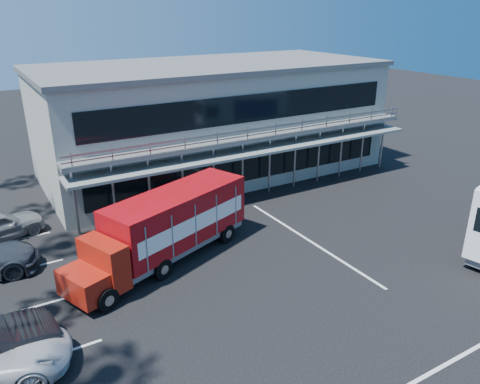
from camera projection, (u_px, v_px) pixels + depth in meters
ground at (316, 280)px, 19.51m from camera, size 120.00×120.00×0.00m
building at (212, 118)px, 31.55m from camera, size 22.40×12.00×7.30m
red_truck at (167, 226)px, 20.53m from camera, size 9.23×5.24×3.06m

